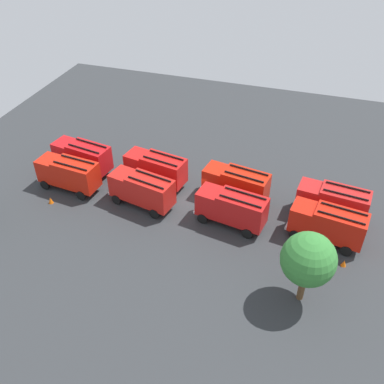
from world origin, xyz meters
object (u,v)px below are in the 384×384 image
Objects in this scene: fire_truck_0 at (333,201)px; fire_truck_7 at (68,173)px; firefighter_1 at (294,253)px; traffic_cone_1 at (344,263)px; traffic_cone_0 at (51,200)px; fire_truck_6 at (142,189)px; fire_truck_3 at (82,156)px; fire_truck_2 at (156,168)px; fire_truck_4 at (328,223)px; fire_truck_1 at (236,183)px; fire_truck_5 at (232,207)px; tree_0 at (308,260)px; firefighter_0 at (168,189)px.

fire_truck_0 is 28.46m from fire_truck_7.
firefighter_1 is 4.62m from traffic_cone_1.
traffic_cone_0 is at bearing 81.53° from fire_truck_7.
firefighter_1 is at bearing -179.77° from fire_truck_6.
traffic_cone_0 is at bearing 95.20° from fire_truck_3.
fire_truck_2 is 19.45m from fire_truck_4.
fire_truck_4 is at bearing 169.58° from fire_truck_1.
traffic_cone_0 is (26.17, -0.50, -0.57)m from firefighter_1.
fire_truck_2 is 18.14m from firefighter_1.
tree_0 is (-7.85, 7.48, 2.50)m from fire_truck_5.
fire_truck_6 is at bearing 33.27° from fire_truck_1.
firefighter_0 is (-2.07, -2.24, -1.18)m from fire_truck_6.
tree_0 reaches higher than traffic_cone_0.
fire_truck_2 is 4.49× the size of firefighter_1.
fire_truck_1 is 14.48m from tree_0.
fire_truck_7 reaches higher than firefighter_1.
tree_0 reaches higher than firefighter_1.
fire_truck_7 is 30.12m from traffic_cone_1.
traffic_cone_1 is at bearing -179.63° from traffic_cone_0.
fire_truck_1 is 1.00× the size of fire_truck_6.
fire_truck_4 is 1.08× the size of tree_0.
tree_0 is (-17.58, 7.53, 2.50)m from fire_truck_6.
fire_truck_0 is 4.44× the size of firefighter_1.
fire_truck_0 is 19.33m from fire_truck_2.
fire_truck_1 is 1.09× the size of tree_0.
fire_truck_4 is at bearing -167.27° from fire_truck_6.
firefighter_1 is at bearing 148.27° from firefighter_0.
fire_truck_6 is 1.02× the size of fire_truck_7.
fire_truck_1 and fire_truck_5 have the same top height.
tree_0 is at bearing 145.71° from fire_truck_5.
tree_0 is 28.03m from traffic_cone_0.
fire_truck_4 reaches higher than traffic_cone_0.
fire_truck_4 is (-9.82, 3.60, 0.00)m from fire_truck_1.
fire_truck_3 is at bearing 10.32° from fire_truck_1.
fire_truck_2 is 1.09× the size of tree_0.
firefighter_0 is (7.15, 1.78, -1.18)m from fire_truck_1.
fire_truck_0 and fire_truck_5 have the same top height.
fire_truck_5 is (9.30, 0.47, 0.00)m from fire_truck_4.
fire_truck_1 is at bearing -170.06° from fire_truck_3.
fire_truck_0 is at bearing 175.15° from firefighter_0.
fire_truck_7 is at bearing -16.31° from tree_0.
fire_truck_6 is (9.73, -0.05, 0.00)m from fire_truck_5.
fire_truck_6 is 4.36× the size of firefighter_0.
tree_0 reaches higher than traffic_cone_1.
tree_0 is at bearing 88.58° from fire_truck_0.
firefighter_1 reaches higher than traffic_cone_0.
fire_truck_2 is at bearing -168.96° from fire_truck_3.
fire_truck_0 is at bearing -166.50° from fire_truck_7.
fire_truck_3 is 1.00× the size of fire_truck_5.
fire_truck_5 is (-18.96, 3.88, 0.00)m from fire_truck_3.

